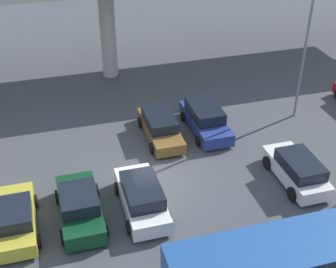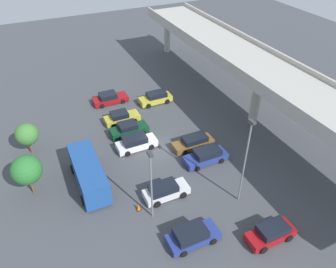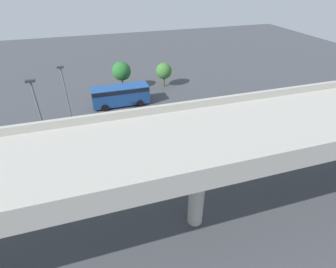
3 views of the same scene
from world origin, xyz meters
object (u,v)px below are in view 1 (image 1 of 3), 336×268
at_px(parked_car_9, 14,219).
at_px(lamp_post_mid_lot, 307,38).
at_px(parked_car_3, 142,197).
at_px(parked_car_4, 160,126).
at_px(parked_car_2, 80,206).
at_px(parked_car_6, 297,170).
at_px(traffic_cone, 336,211).
at_px(parked_car_5, 205,119).
at_px(shuttle_bus, 269,267).

bearing_deg(parked_car_9, lamp_post_mid_lot, -71.23).
height_order(parked_car_3, parked_car_4, parked_car_3).
bearing_deg(lamp_post_mid_lot, parked_car_9, -161.23).
xyz_separation_m(parked_car_2, parked_car_6, (11.21, -0.22, -0.01)).
bearing_deg(parked_car_2, parked_car_9, 89.29).
relative_size(parked_car_2, traffic_cone, 6.56).
bearing_deg(parked_car_9, traffic_cone, -102.42).
distance_m(parked_car_2, parked_car_5, 10.27).
bearing_deg(lamp_post_mid_lot, parked_car_5, -179.64).
relative_size(parked_car_2, lamp_post_mid_lot, 0.50).
bearing_deg(parked_car_3, parked_car_4, -22.81).
bearing_deg(parked_car_6, parked_car_5, 24.71).
bearing_deg(shuttle_bus, parked_car_9, 145.36).
bearing_deg(parked_car_2, parked_car_6, -91.10).
xyz_separation_m(parked_car_2, parked_car_4, (5.51, 5.96, -0.06)).
bearing_deg(parked_car_4, parked_car_5, 89.79).
xyz_separation_m(shuttle_bus, traffic_cone, (5.30, 3.25, -1.30)).
xyz_separation_m(parked_car_9, shuttle_bus, (9.38, -6.48, 0.92)).
relative_size(parked_car_3, shuttle_bus, 0.60).
bearing_deg(parked_car_2, parked_car_4, -42.73).
xyz_separation_m(parked_car_5, shuttle_bus, (-1.97, -12.39, 0.86)).
height_order(parked_car_2, lamp_post_mid_lot, lamp_post_mid_lot).
xyz_separation_m(parked_car_2, shuttle_bus, (6.40, -6.44, 0.86)).
height_order(parked_car_3, lamp_post_mid_lot, lamp_post_mid_lot).
relative_size(parked_car_4, parked_car_5, 1.00).
height_order(parked_car_9, lamp_post_mid_lot, lamp_post_mid_lot).
distance_m(parked_car_2, parked_car_4, 8.12).
bearing_deg(parked_car_6, parked_car_3, 89.54).
xyz_separation_m(parked_car_4, parked_car_9, (-8.48, -5.93, 0.00)).
xyz_separation_m(parked_car_3, traffic_cone, (8.76, -3.05, -0.45)).
distance_m(parked_car_3, shuttle_bus, 7.23).
bearing_deg(traffic_cone, parked_car_4, 124.07).
bearing_deg(shuttle_bus, parked_car_5, 80.98).
relative_size(parked_car_5, shuttle_bus, 0.62).
relative_size(parked_car_3, parked_car_9, 1.04).
distance_m(parked_car_6, traffic_cone, 3.05).
height_order(parked_car_4, parked_car_6, parked_car_6).
distance_m(parked_car_5, shuttle_bus, 12.58).
relative_size(parked_car_9, shuttle_bus, 0.57).
bearing_deg(parked_car_3, parked_car_9, 88.21).
relative_size(shuttle_bus, lamp_post_mid_lot, 0.85).
distance_m(parked_car_2, parked_car_3, 2.94).
height_order(parked_car_4, lamp_post_mid_lot, lamp_post_mid_lot).
xyz_separation_m(parked_car_2, parked_car_9, (-2.97, 0.04, -0.06)).
bearing_deg(parked_car_4, lamp_post_mid_lot, 90.18).
xyz_separation_m(parked_car_4, shuttle_bus, (0.89, -12.40, 0.93)).
height_order(parked_car_2, parked_car_6, parked_car_2).
bearing_deg(parked_car_2, parked_car_5, -54.58).
bearing_deg(parked_car_3, parked_car_2, 87.11).
relative_size(parked_car_9, lamp_post_mid_lot, 0.49).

